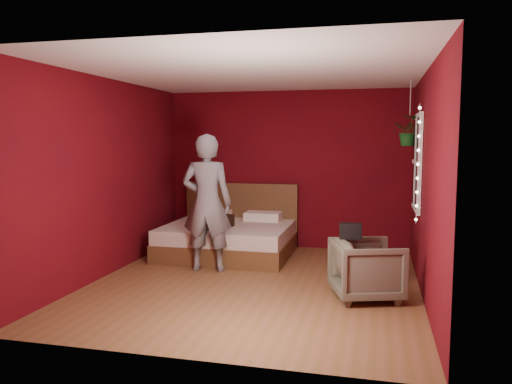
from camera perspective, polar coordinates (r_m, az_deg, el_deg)
floor at (r=6.37m, az=-0.17°, el=-10.39°), size 4.50×4.50×0.00m
room_walls at (r=6.11m, az=-0.17°, el=4.90°), size 4.04×4.54×2.62m
window at (r=6.86m, az=17.90°, el=3.24°), size 0.05×0.97×1.27m
fairy_lights at (r=6.33m, az=18.02°, el=3.03°), size 0.04×0.04×1.45m
bed at (r=7.87m, az=-3.04°, el=-5.14°), size 1.93×1.64×1.06m
person at (r=6.83m, az=-5.62°, el=-1.25°), size 0.73×0.52×1.88m
armchair at (r=5.83m, az=12.53°, el=-8.65°), size 0.92×0.91×0.67m
handbag at (r=5.81m, az=10.78°, el=-4.38°), size 0.25×0.13×0.18m
throw_pillow at (r=7.50m, az=-4.93°, el=-3.41°), size 0.54×0.54×0.18m
hanging_plant at (r=7.17m, az=17.13°, el=6.70°), size 0.47×0.44×0.89m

